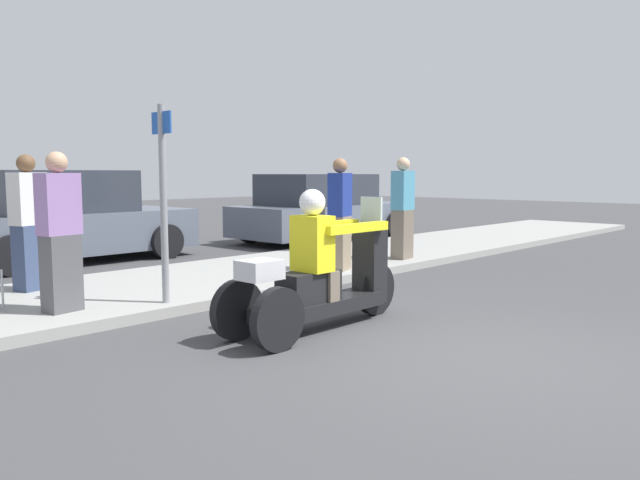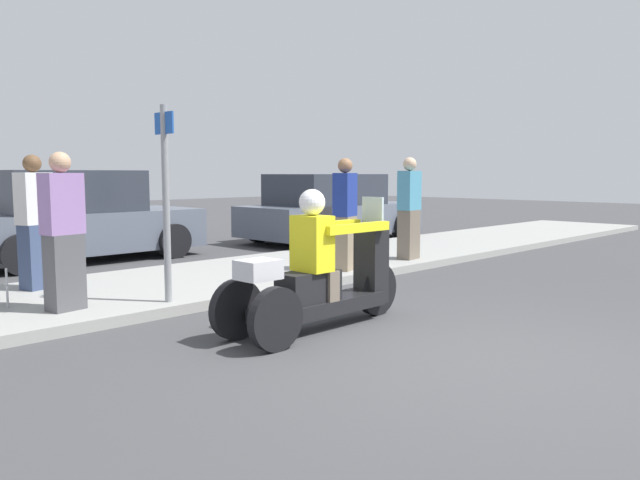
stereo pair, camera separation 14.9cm
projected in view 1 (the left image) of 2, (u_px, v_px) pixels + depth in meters
ground_plane at (481, 358)px, 5.31m from camera, size 60.00×60.00×0.00m
sidewalk_strip at (174, 285)px, 8.44m from camera, size 28.00×2.80×0.12m
motorcycle_trike at (320, 279)px, 6.26m from camera, size 2.31×0.66×1.42m
spectator_end_of_line at (29, 225)px, 7.69m from camera, size 0.45×0.35×1.68m
spectator_near_curb at (403, 210)px, 10.55m from camera, size 0.44×0.30×1.72m
spectator_by_tree at (340, 216)px, 9.31m from camera, size 0.46×0.36×1.67m
spectator_mid_group at (60, 235)px, 6.49m from camera, size 0.43×0.30×1.67m
folding_chair_set_back at (322, 224)px, 11.64m from camera, size 0.48×0.48×0.82m
parked_car_lot_right at (66, 219)px, 11.04m from camera, size 4.21×2.06×1.62m
parked_car_lot_far at (322, 210)px, 14.48m from camera, size 4.46×2.10×1.55m
street_sign at (163, 196)px, 6.90m from camera, size 0.08×0.36×2.20m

